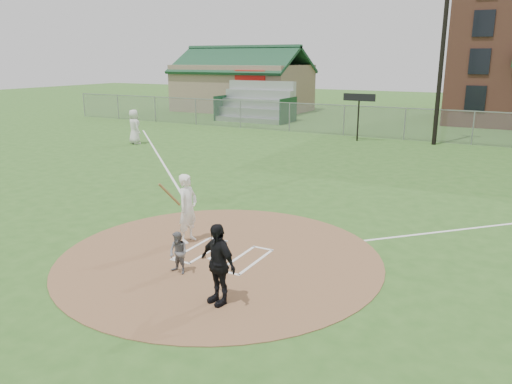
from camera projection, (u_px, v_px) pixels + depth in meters
The scene contains 14 objects.
ground at pixel (220, 257), 13.04m from camera, with size 140.00×140.00×0.00m, color #2E5B1F.
dirt_circle at pixel (220, 257), 13.03m from camera, with size 8.40×8.40×0.02m, color #876040.
home_plate at pixel (219, 259), 12.88m from camera, with size 0.44×0.44×0.03m, color white.
foul_line_third at pixel (163, 163), 24.79m from camera, with size 0.10×24.00×0.01m, color white.
catcher at pixel (178, 253), 11.92m from camera, with size 0.50×0.39×1.04m, color slate.
umpire at pixel (218, 264), 10.38m from camera, with size 1.03×0.43×1.76m, color black.
ondeck_player at pixel (134, 127), 30.03m from camera, with size 1.01×0.66×2.06m, color silver.
batters_boxes at pixel (223, 255), 13.16m from camera, with size 2.08×1.88×0.01m.
batter_at_plate at pixel (188, 208), 13.89m from camera, with size 0.75×1.01×1.95m.
outfield_fence at pixel (405, 124), 31.51m from camera, with size 56.08×0.08×2.03m.
bleachers at pixel (255, 102), 40.85m from camera, with size 6.08×3.20×3.20m.
clubhouse at pixel (243, 86), 48.70m from camera, with size 12.20×8.71×6.23m.
light_pole at pixel (444, 29), 28.30m from camera, with size 1.20×0.30×12.22m.
scoreboard_sign at pixel (359, 102), 30.76m from camera, with size 2.00×0.10×2.93m.
Camera 1 is at (6.55, -10.27, 5.05)m, focal length 35.00 mm.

